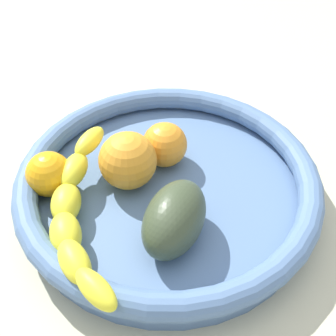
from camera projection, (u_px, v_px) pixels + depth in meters
kitchen_counter at (168, 209)px, 52.13cm from camera, size 120.00×120.00×3.00cm
fruit_bowl at (168, 185)px, 49.35cm from camera, size 33.77×33.77×4.92cm
banana_draped_left at (74, 213)px, 43.34cm from camera, size 24.35×7.67×4.26cm
orange_front at (168, 144)px, 50.91cm from camera, size 5.26×5.26×5.26cm
orange_mid_left at (128, 160)px, 48.04cm from camera, size 6.46×6.46×6.46cm
orange_mid_right at (49, 174)px, 47.55cm from camera, size 5.00×5.00×5.00cm
avocado_dark at (169, 219)px, 42.56cm from camera, size 10.79×9.30×6.28cm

